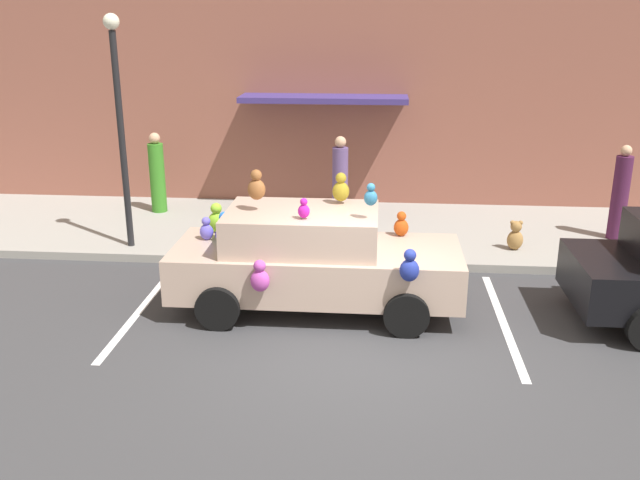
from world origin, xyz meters
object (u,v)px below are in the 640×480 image
plush_covered_car (312,259)px  street_lamp_post (119,110)px  teddy_bear_on_sidewalk (515,236)px  pedestrian_near_shopfront (620,195)px  pedestrian_by_lamp (340,181)px  pedestrian_walking_past (157,175)px

plush_covered_car → street_lamp_post: 4.66m
teddy_bear_on_sidewalk → pedestrian_near_shopfront: pedestrian_near_shopfront is taller
pedestrian_by_lamp → teddy_bear_on_sidewalk: bearing=-26.1°
pedestrian_near_shopfront → teddy_bear_on_sidewalk: bearing=-157.3°
plush_covered_car → pedestrian_near_shopfront: (5.55, 3.48, 0.20)m
street_lamp_post → pedestrian_by_lamp: size_ratio=2.34×
plush_covered_car → pedestrian_walking_past: (-3.82, 4.58, 0.16)m
plush_covered_car → pedestrian_by_lamp: bearing=87.7°
street_lamp_post → pedestrian_walking_past: 2.91m
pedestrian_walking_past → pedestrian_by_lamp: size_ratio=0.98×
plush_covered_car → teddy_bear_on_sidewalk: bearing=36.8°
street_lamp_post → pedestrian_by_lamp: street_lamp_post is taller
plush_covered_car → pedestrian_by_lamp: 4.25m
street_lamp_post → pedestrian_by_lamp: bearing=27.8°
plush_covered_car → teddy_bear_on_sidewalk: plush_covered_car is taller
plush_covered_car → pedestrian_by_lamp: plush_covered_car is taller
street_lamp_post → pedestrian_near_shopfront: (9.19, 1.24, -1.67)m
teddy_bear_on_sidewalk → street_lamp_post: (-7.13, -0.38, 2.27)m
pedestrian_by_lamp → pedestrian_walking_past: bearing=175.2°
street_lamp_post → pedestrian_near_shopfront: size_ratio=2.29×
street_lamp_post → pedestrian_near_shopfront: street_lamp_post is taller
street_lamp_post → pedestrian_walking_past: street_lamp_post is taller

